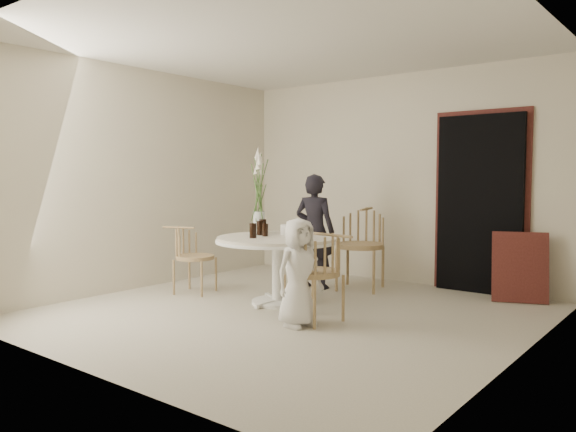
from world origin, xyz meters
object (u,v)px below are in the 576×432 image
Objects in this scene: chair_left at (187,250)px; birthday_cake at (291,230)px; girl at (315,231)px; flower_vase at (259,192)px; chair_far at (363,236)px; table at (277,247)px; boy at (299,272)px; chair_right at (323,265)px.

birthday_cake is (1.23, 0.44, 0.27)m from chair_left.
girl is 1.42× the size of flower_vase.
chair_far is 1.26× the size of chair_left.
table is at bearing -116.16° from chair_far.
birthday_cake is at bearing 8.24° from flower_vase.
table is 1.33× the size of boy.
chair_left is at bearing -155.16° from flower_vase.
flower_vase reaches higher than chair_left.
table is 1.34× the size of chair_far.
girl reaches higher than birthday_cake.
boy reaches higher than chair_right.
birthday_cake is at bearing 89.24° from table.
flower_vase reaches higher than girl.
boy is at bearing -48.37° from birthday_cake.
birthday_cake is (-0.73, 0.83, 0.29)m from boy.
chair_far is (0.26, 1.36, 0.03)m from table.
table is 1.25m from chair_left.
chair_left is 3.39× the size of birthday_cake.
chair_far is 0.99× the size of boy.
chair_far is at bearing -62.41° from chair_left.
chair_right is 1.08m from birthday_cake.
birthday_cake is (0.00, 0.23, 0.17)m from table.
flower_vase is at bearing -105.55° from chair_right.
girl is at bearing 104.81° from birthday_cake.
girl is (-1.05, 1.34, 0.15)m from chair_right.
chair_right is at bearing -15.34° from boy.
chair_left is 0.80× the size of flower_vase.
chair_right is (0.60, -1.74, -0.09)m from chair_far.
flower_vase is (-0.68, -1.19, 0.56)m from chair_far.
boy is (0.74, -0.59, -0.12)m from table.
chair_far is at bearing 60.34° from flower_vase.
chair_far is 1.15× the size of chair_right.
table is at bearing 66.02° from boy.
chair_far is 0.71× the size of girl.
table is at bearing -105.93° from chair_right.
birthday_cake is 0.24× the size of flower_vase.
chair_far reaches higher than table.
boy is 1.14m from birthday_cake.
birthday_cake reaches higher than chair_left.
boy is at bearing -91.59° from chair_far.
boy reaches higher than birthday_cake.
flower_vase is at bearing -84.00° from chair_left.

